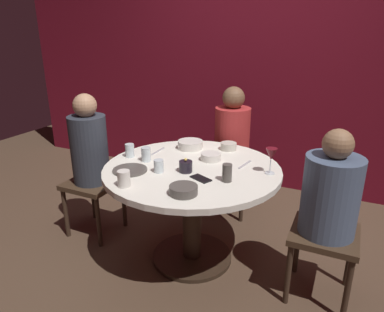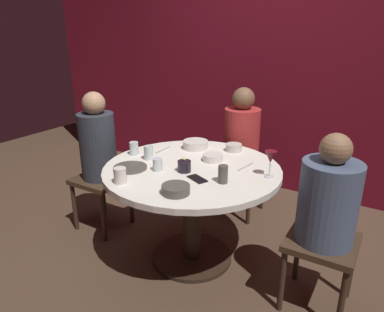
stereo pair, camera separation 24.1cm
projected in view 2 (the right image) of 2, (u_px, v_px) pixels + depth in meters
name	position (u px, v px, depth m)	size (l,w,h in m)	color
ground_plane	(192.00, 257.00, 2.69)	(8.00, 8.00, 0.00)	#4C3828
back_wall	(275.00, 66.00, 3.56)	(6.00, 0.10, 2.60)	maroon
dining_table	(192.00, 189.00, 2.50)	(1.23, 1.23, 0.75)	silver
seated_diner_left	(98.00, 148.00, 2.88)	(0.40, 0.40, 1.19)	#3F2D1E
seated_diner_back	(241.00, 139.00, 3.13)	(0.40, 0.40, 1.18)	#3F2D1E
seated_diner_right	(328.00, 205.00, 2.01)	(0.40, 0.40, 1.13)	#3F2D1E
candle_holder	(185.00, 166.00, 2.34)	(0.09, 0.09, 0.10)	black
wine_glass	(271.00, 158.00, 2.23)	(0.08, 0.08, 0.18)	silver
dinner_plate	(130.00, 168.00, 2.41)	(0.23, 0.23, 0.01)	#4C4742
cell_phone	(197.00, 179.00, 2.23)	(0.07, 0.14, 0.01)	black
bowl_serving_large	(176.00, 189.00, 2.04)	(0.17, 0.17, 0.05)	#4C4742
bowl_salad_center	(213.00, 157.00, 2.54)	(0.15, 0.15, 0.05)	silver
bowl_small_white	(234.00, 148.00, 2.75)	(0.13, 0.13, 0.06)	beige
bowl_sauce_side	(196.00, 145.00, 2.80)	(0.20, 0.20, 0.06)	silver
cup_near_candle	(149.00, 153.00, 2.56)	(0.07, 0.07, 0.10)	silver
cup_by_left_diner	(134.00, 148.00, 2.66)	(0.07, 0.07, 0.10)	silver
cup_by_right_diner	(158.00, 165.00, 2.36)	(0.07, 0.07, 0.09)	silver
cup_center_front	(120.00, 176.00, 2.16)	(0.08, 0.08, 0.10)	silver
cup_far_edge	(223.00, 174.00, 2.17)	(0.06, 0.06, 0.11)	#4C4742
fork_near_plate	(246.00, 167.00, 2.43)	(0.02, 0.18, 0.01)	#B7B7BC
knife_near_plate	(163.00, 150.00, 2.77)	(0.02, 0.18, 0.01)	#B7B7BC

